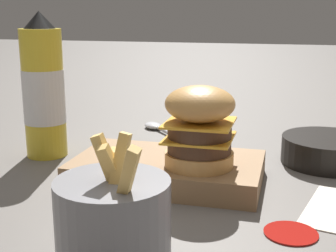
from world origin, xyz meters
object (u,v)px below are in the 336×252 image
(serving_board, at_px, (168,170))
(fries_basket, at_px, (113,223))
(burger, at_px, (200,126))
(side_bowl, at_px, (328,149))
(spoon, at_px, (157,127))
(ketchup_bottle, at_px, (44,91))

(serving_board, xyz_separation_m, fries_basket, (-0.01, 0.25, 0.03))
(burger, xyz_separation_m, fries_basket, (0.04, 0.23, -0.04))
(burger, bearing_deg, side_bowl, -137.94)
(serving_board, height_order, spoon, serving_board)
(ketchup_bottle, relative_size, spoon, 1.92)
(side_bowl, relative_size, spoon, 1.17)
(serving_board, distance_m, side_bowl, 0.28)
(fries_basket, distance_m, side_bowl, 0.46)
(spoon, bearing_deg, ketchup_bottle, 104.59)
(burger, relative_size, fries_basket, 0.82)
(fries_basket, bearing_deg, burger, -99.54)
(serving_board, bearing_deg, ketchup_bottle, -16.01)
(serving_board, height_order, burger, burger)
(burger, distance_m, ketchup_bottle, 0.30)
(spoon, bearing_deg, side_bowl, -155.85)
(ketchup_bottle, bearing_deg, side_bowl, -170.55)
(serving_board, bearing_deg, burger, 158.97)
(ketchup_bottle, xyz_separation_m, fries_basket, (-0.25, 0.32, -0.07))
(ketchup_bottle, bearing_deg, burger, 163.09)
(spoon, bearing_deg, burger, 163.08)
(serving_board, xyz_separation_m, burger, (-0.05, 0.02, 0.08))
(ketchup_bottle, bearing_deg, fries_basket, 128.20)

